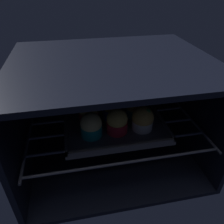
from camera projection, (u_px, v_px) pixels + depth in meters
The scene contains 12 objects.
oven_cavity at pixel (110, 107), 75.40cm from camera, with size 59.00×47.00×37.00cm.
oven_rack at pixel (112, 122), 73.80cm from camera, with size 54.80×42.00×0.80cm.
baking_tray at pixel (112, 118), 73.55cm from camera, with size 31.74×31.74×2.20cm.
muffin_row0_col0 at pixel (91, 126), 63.51cm from camera, with size 6.42×6.42×7.53cm.
muffin_row0_col1 at pixel (116, 122), 64.95cm from camera, with size 6.42×6.42×7.71cm.
muffin_row0_col2 at pixel (143, 119), 66.34cm from camera, with size 6.74×6.74×7.53cm.
muffin_row1_col0 at pixel (89, 110), 70.33cm from camera, with size 6.71×6.71×7.57cm.
muffin_row1_col1 at pixel (113, 108), 71.35cm from camera, with size 6.42×6.42×7.84cm.
muffin_row1_col2 at pixel (136, 106), 72.58cm from camera, with size 6.92×6.92×7.59cm.
muffin_row2_col0 at pixel (86, 100), 76.48cm from camera, with size 6.42×6.42×7.17cm.
muffin_row2_col1 at pixel (107, 97), 77.58cm from camera, with size 6.55×6.55×7.72cm.
muffin_row2_col2 at pixel (130, 94), 79.29cm from camera, with size 6.71×6.71×7.95cm.
Camera 1 is at (-11.75, -36.63, 56.98)cm, focal length 34.85 mm.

